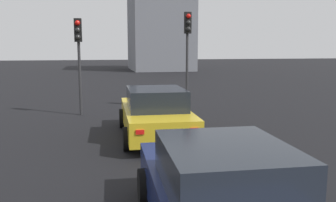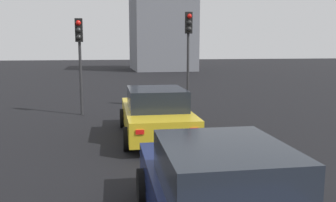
# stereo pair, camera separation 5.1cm
# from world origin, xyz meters

# --- Properties ---
(car_yellow_lead) EXTENTS (4.59, 2.18, 1.50)m
(car_yellow_lead) POSITION_xyz_m (9.91, 0.14, 0.73)
(car_yellow_lead) COLOR gold
(car_yellow_lead) RESTS_ON ground_plane
(car_navy_second) EXTENTS (4.40, 2.16, 1.46)m
(car_navy_second) POSITION_xyz_m (3.85, 0.25, 0.71)
(car_navy_second) COLOR #141E4C
(car_navy_second) RESTS_ON ground_plane
(traffic_light_near_left) EXTENTS (0.32, 0.29, 4.19)m
(traffic_light_near_left) POSITION_xyz_m (14.54, -2.07, 3.01)
(traffic_light_near_left) COLOR #2D2D30
(traffic_light_near_left) RESTS_ON ground_plane
(traffic_light_near_right) EXTENTS (0.32, 0.29, 3.81)m
(traffic_light_near_right) POSITION_xyz_m (13.97, 2.49, 2.75)
(traffic_light_near_right) COLOR #2D2D30
(traffic_light_near_right) RESTS_ON ground_plane
(building_facade_left) EXTENTS (9.13, 7.04, 10.82)m
(building_facade_left) POSITION_xyz_m (42.97, -6.00, 5.41)
(building_facade_left) COLOR slate
(building_facade_left) RESTS_ON ground_plane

